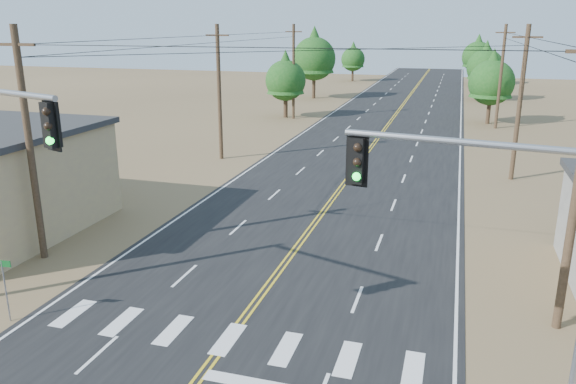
% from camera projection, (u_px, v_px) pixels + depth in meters
% --- Properties ---
extents(road, '(15.00, 200.00, 0.02)m').
position_uv_depth(road, '(351.00, 175.00, 38.68)').
color(road, black).
rests_on(road, ground).
extents(utility_pole_left_near, '(1.80, 0.30, 10.00)m').
position_uv_depth(utility_pole_left_near, '(29.00, 145.00, 23.58)').
color(utility_pole_left_near, '#4C3826').
rests_on(utility_pole_left_near, ground).
extents(utility_pole_left_mid, '(1.80, 0.30, 10.00)m').
position_uv_depth(utility_pole_left_mid, '(219.00, 92.00, 41.93)').
color(utility_pole_left_mid, '#4C3826').
rests_on(utility_pole_left_mid, ground).
extents(utility_pole_left_far, '(1.80, 0.30, 10.00)m').
position_uv_depth(utility_pole_left_far, '(294.00, 71.00, 60.28)').
color(utility_pole_left_far, '#4C3826').
rests_on(utility_pole_left_far, ground).
extents(utility_pole_right_mid, '(1.80, 0.30, 10.00)m').
position_uv_depth(utility_pole_right_mid, '(520.00, 103.00, 36.16)').
color(utility_pole_right_mid, '#4C3826').
rests_on(utility_pole_right_mid, ground).
extents(utility_pole_right_far, '(1.80, 0.30, 10.00)m').
position_uv_depth(utility_pole_right_far, '(501.00, 76.00, 54.51)').
color(utility_pole_right_far, '#4C3826').
rests_on(utility_pole_right_far, ground).
extents(signal_mast_right, '(5.84, 1.17, 7.64)m').
position_uv_depth(signal_mast_right, '(513.00, 247.00, 12.76)').
color(signal_mast_right, gray).
rests_on(signal_mast_right, ground).
extents(street_sign, '(0.68, 0.11, 2.29)m').
position_uv_depth(street_sign, '(4.00, 281.00, 19.24)').
color(street_sign, gray).
rests_on(street_sign, ground).
extents(tree_left_near, '(4.42, 4.42, 7.36)m').
position_uv_depth(tree_left_near, '(286.00, 76.00, 61.23)').
color(tree_left_near, '#3F2D1E').
rests_on(tree_left_near, ground).
extents(tree_left_mid, '(5.88, 5.88, 9.80)m').
position_uv_depth(tree_left_mid, '(314.00, 54.00, 76.85)').
color(tree_left_mid, '#3F2D1E').
rests_on(tree_left_mid, ground).
extents(tree_left_far, '(4.23, 4.23, 7.05)m').
position_uv_depth(tree_left_far, '(353.00, 57.00, 100.77)').
color(tree_left_far, '#3F2D1E').
rests_on(tree_left_far, ground).
extents(tree_right_near, '(4.60, 4.60, 7.67)m').
position_uv_depth(tree_right_near, '(492.00, 78.00, 57.22)').
color(tree_right_near, '#3F2D1E').
rests_on(tree_right_near, ground).
extents(tree_right_mid, '(4.80, 4.80, 7.99)m').
position_uv_depth(tree_right_mid, '(485.00, 64.00, 74.90)').
color(tree_right_mid, '#3F2D1E').
rests_on(tree_right_mid, ground).
extents(tree_right_far, '(5.08, 5.08, 8.47)m').
position_uv_depth(tree_right_far, '(478.00, 54.00, 94.30)').
color(tree_right_far, '#3F2D1E').
rests_on(tree_right_far, ground).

